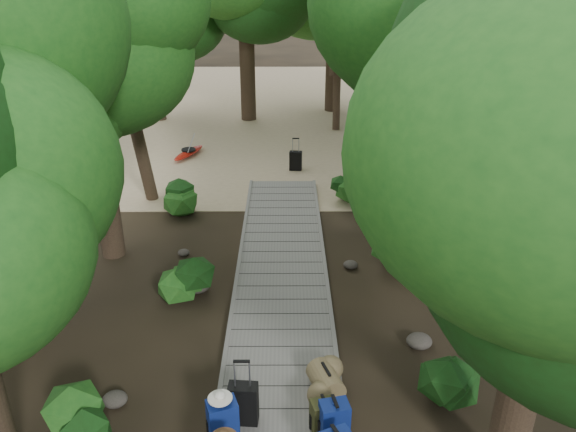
{
  "coord_description": "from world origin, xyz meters",
  "views": [
    {
      "loc": [
        0.09,
        -9.0,
        6.38
      ],
      "look_at": [
        0.14,
        2.57,
        1.0
      ],
      "focal_mm": 35.0,
      "sensor_mm": 36.0,
      "label": 1
    }
  ],
  "objects_px": {
    "backpack_right_d": "(324,414)",
    "sun_lounger": "(389,146)",
    "backpack_left_c": "(223,420)",
    "backpack_right_c": "(334,419)",
    "duffel_right_khaki": "(326,381)",
    "lone_suitcase_on_sand": "(296,161)",
    "suitcase_on_boardwalk": "(243,403)",
    "kayak": "(189,152)"
  },
  "relations": [
    {
      "from": "backpack_right_d",
      "to": "sun_lounger",
      "type": "xyz_separation_m",
      "value": [
        3.1,
        12.75,
        -0.08
      ]
    },
    {
      "from": "backpack_left_c",
      "to": "backpack_right_c",
      "type": "xyz_separation_m",
      "value": [
        1.56,
        0.04,
        -0.04
      ]
    },
    {
      "from": "backpack_right_d",
      "to": "duffel_right_khaki",
      "type": "relative_size",
      "value": 0.85
    },
    {
      "from": "backpack_left_c",
      "to": "lone_suitcase_on_sand",
      "type": "height_order",
      "value": "backpack_left_c"
    },
    {
      "from": "backpack_left_c",
      "to": "lone_suitcase_on_sand",
      "type": "distance_m",
      "value": 11.44
    },
    {
      "from": "duffel_right_khaki",
      "to": "lone_suitcase_on_sand",
      "type": "distance_m",
      "value": 10.41
    },
    {
      "from": "lone_suitcase_on_sand",
      "to": "sun_lounger",
      "type": "xyz_separation_m",
      "value": [
        3.32,
        1.58,
        -0.02
      ]
    },
    {
      "from": "suitcase_on_boardwalk",
      "to": "sun_lounger",
      "type": "bearing_deg",
      "value": 75.68
    },
    {
      "from": "sun_lounger",
      "to": "kayak",
      "type": "bearing_deg",
      "value": 171.78
    },
    {
      "from": "backpack_right_d",
      "to": "suitcase_on_boardwalk",
      "type": "xyz_separation_m",
      "value": [
        -1.17,
        0.16,
        0.06
      ]
    },
    {
      "from": "duffel_right_khaki",
      "to": "lone_suitcase_on_sand",
      "type": "height_order",
      "value": "lone_suitcase_on_sand"
    },
    {
      "from": "backpack_left_c",
      "to": "backpack_right_d",
      "type": "height_order",
      "value": "backpack_left_c"
    },
    {
      "from": "suitcase_on_boardwalk",
      "to": "sun_lounger",
      "type": "distance_m",
      "value": 13.3
    },
    {
      "from": "backpack_left_c",
      "to": "duffel_right_khaki",
      "type": "distance_m",
      "value": 1.8
    },
    {
      "from": "backpack_left_c",
      "to": "sun_lounger",
      "type": "distance_m",
      "value": 13.73
    },
    {
      "from": "duffel_right_khaki",
      "to": "sun_lounger",
      "type": "bearing_deg",
      "value": 57.74
    },
    {
      "from": "suitcase_on_boardwalk",
      "to": "kayak",
      "type": "relative_size",
      "value": 0.19
    },
    {
      "from": "backpack_left_c",
      "to": "backpack_right_c",
      "type": "relative_size",
      "value": 1.11
    },
    {
      "from": "duffel_right_khaki",
      "to": "kayak",
      "type": "distance_m",
      "value": 12.43
    },
    {
      "from": "backpack_left_c",
      "to": "suitcase_on_boardwalk",
      "type": "height_order",
      "value": "backpack_left_c"
    },
    {
      "from": "backpack_left_c",
      "to": "backpack_right_d",
      "type": "xyz_separation_m",
      "value": [
        1.43,
        0.21,
        -0.11
      ]
    },
    {
      "from": "backpack_right_c",
      "to": "sun_lounger",
      "type": "distance_m",
      "value": 13.25
    },
    {
      "from": "backpack_right_c",
      "to": "kayak",
      "type": "distance_m",
      "value": 13.33
    },
    {
      "from": "suitcase_on_boardwalk",
      "to": "lone_suitcase_on_sand",
      "type": "xyz_separation_m",
      "value": [
        0.95,
        11.01,
        -0.12
      ]
    },
    {
      "from": "backpack_right_c",
      "to": "kayak",
      "type": "bearing_deg",
      "value": 96.02
    },
    {
      "from": "sun_lounger",
      "to": "lone_suitcase_on_sand",
      "type": "bearing_deg",
      "value": -164.51
    },
    {
      "from": "backpack_right_c",
      "to": "lone_suitcase_on_sand",
      "type": "distance_m",
      "value": 11.34
    },
    {
      "from": "backpack_left_c",
      "to": "suitcase_on_boardwalk",
      "type": "xyz_separation_m",
      "value": [
        0.26,
        0.36,
        -0.05
      ]
    },
    {
      "from": "kayak",
      "to": "duffel_right_khaki",
      "type": "bearing_deg",
      "value": -48.81
    },
    {
      "from": "backpack_left_c",
      "to": "backpack_right_d",
      "type": "distance_m",
      "value": 1.45
    },
    {
      "from": "backpack_right_d",
      "to": "lone_suitcase_on_sand",
      "type": "relative_size",
      "value": 0.89
    },
    {
      "from": "backpack_left_c",
      "to": "suitcase_on_boardwalk",
      "type": "relative_size",
      "value": 1.15
    },
    {
      "from": "sun_lounger",
      "to": "backpack_right_c",
      "type": "bearing_deg",
      "value": -112.94
    },
    {
      "from": "suitcase_on_boardwalk",
      "to": "lone_suitcase_on_sand",
      "type": "bearing_deg",
      "value": 89.47
    },
    {
      "from": "backpack_right_d",
      "to": "backpack_right_c",
      "type": "bearing_deg",
      "value": -65.68
    },
    {
      "from": "kayak",
      "to": "sun_lounger",
      "type": "bearing_deg",
      "value": 24.22
    },
    {
      "from": "backpack_left_c",
      "to": "kayak",
      "type": "bearing_deg",
      "value": 81.67
    },
    {
      "from": "duffel_right_khaki",
      "to": "sun_lounger",
      "type": "distance_m",
      "value": 12.37
    },
    {
      "from": "kayak",
      "to": "sun_lounger",
      "type": "relative_size",
      "value": 1.96
    },
    {
      "from": "backpack_right_c",
      "to": "duffel_right_khaki",
      "type": "xyz_separation_m",
      "value": [
        -0.06,
        0.92,
        -0.13
      ]
    },
    {
      "from": "suitcase_on_boardwalk",
      "to": "lone_suitcase_on_sand",
      "type": "distance_m",
      "value": 11.05
    },
    {
      "from": "backpack_right_d",
      "to": "duffel_right_khaki",
      "type": "xyz_separation_m",
      "value": [
        0.08,
        0.76,
        -0.06
      ]
    }
  ]
}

